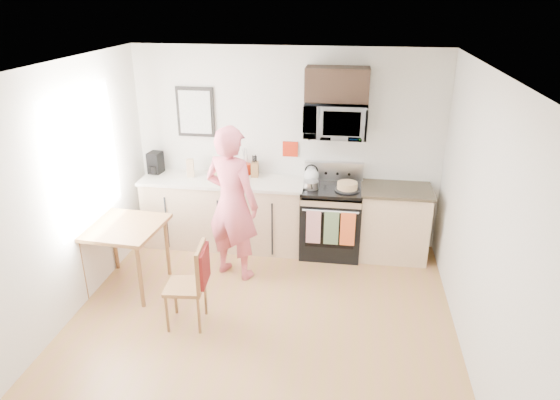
# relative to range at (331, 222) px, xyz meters

# --- Properties ---
(floor) EXTENTS (4.60, 4.60, 0.00)m
(floor) POSITION_rel_range_xyz_m (-0.63, -1.98, -0.44)
(floor) COLOR #9F763D
(floor) RESTS_ON ground
(back_wall) EXTENTS (4.00, 0.04, 2.60)m
(back_wall) POSITION_rel_range_xyz_m (-0.63, 0.32, 0.86)
(back_wall) COLOR silver
(back_wall) RESTS_ON floor
(left_wall) EXTENTS (0.04, 4.60, 2.60)m
(left_wall) POSITION_rel_range_xyz_m (-2.63, -1.98, 0.86)
(left_wall) COLOR silver
(left_wall) RESTS_ON floor
(right_wall) EXTENTS (0.04, 4.60, 2.60)m
(right_wall) POSITION_rel_range_xyz_m (1.37, -1.98, 0.86)
(right_wall) COLOR silver
(right_wall) RESTS_ON floor
(ceiling) EXTENTS (4.00, 4.60, 0.04)m
(ceiling) POSITION_rel_range_xyz_m (-0.63, -1.98, 2.16)
(ceiling) COLOR white
(ceiling) RESTS_ON back_wall
(window) EXTENTS (0.06, 1.40, 1.50)m
(window) POSITION_rel_range_xyz_m (-2.59, -1.18, 1.11)
(window) COLOR white
(window) RESTS_ON left_wall
(cabinet_left) EXTENTS (2.10, 0.60, 0.90)m
(cabinet_left) POSITION_rel_range_xyz_m (-1.43, 0.02, 0.01)
(cabinet_left) COLOR tan
(cabinet_left) RESTS_ON floor
(countertop_left) EXTENTS (2.14, 0.64, 0.04)m
(countertop_left) POSITION_rel_range_xyz_m (-1.43, 0.02, 0.48)
(countertop_left) COLOR silver
(countertop_left) RESTS_ON cabinet_left
(cabinet_right) EXTENTS (0.84, 0.60, 0.90)m
(cabinet_right) POSITION_rel_range_xyz_m (0.80, 0.02, 0.01)
(cabinet_right) COLOR tan
(cabinet_right) RESTS_ON floor
(countertop_right) EXTENTS (0.88, 0.64, 0.04)m
(countertop_right) POSITION_rel_range_xyz_m (0.80, 0.02, 0.48)
(countertop_right) COLOR black
(countertop_right) RESTS_ON cabinet_right
(range) EXTENTS (0.76, 0.70, 1.16)m
(range) POSITION_rel_range_xyz_m (0.00, 0.00, 0.00)
(range) COLOR black
(range) RESTS_ON floor
(microwave) EXTENTS (0.76, 0.51, 0.42)m
(microwave) POSITION_rel_range_xyz_m (-0.00, 0.10, 1.32)
(microwave) COLOR #B8B8BD
(microwave) RESTS_ON back_wall
(upper_cabinet) EXTENTS (0.76, 0.35, 0.40)m
(upper_cabinet) POSITION_rel_range_xyz_m (-0.00, 0.15, 1.74)
(upper_cabinet) COLOR black
(upper_cabinet) RESTS_ON back_wall
(wall_art) EXTENTS (0.50, 0.04, 0.65)m
(wall_art) POSITION_rel_range_xyz_m (-1.83, 0.30, 1.31)
(wall_art) COLOR black
(wall_art) RESTS_ON back_wall
(wall_trivet) EXTENTS (0.20, 0.02, 0.20)m
(wall_trivet) POSITION_rel_range_xyz_m (-0.58, 0.31, 0.86)
(wall_trivet) COLOR #A5210E
(wall_trivet) RESTS_ON back_wall
(person) EXTENTS (0.79, 0.65, 1.86)m
(person) POSITION_rel_range_xyz_m (-1.13, -0.73, 0.49)
(person) COLOR #C5364A
(person) RESTS_ON floor
(dining_table) EXTENTS (0.84, 0.84, 0.79)m
(dining_table) POSITION_rel_range_xyz_m (-2.28, -1.19, 0.26)
(dining_table) COLOR brown
(dining_table) RESTS_ON floor
(chair) EXTENTS (0.45, 0.41, 0.90)m
(chair) POSITION_rel_range_xyz_m (-1.25, -1.76, 0.15)
(chair) COLOR brown
(chair) RESTS_ON floor
(knife_block) EXTENTS (0.10, 0.13, 0.20)m
(knife_block) POSITION_rel_range_xyz_m (-1.03, 0.19, 0.60)
(knife_block) COLOR brown
(knife_block) RESTS_ON countertop_left
(utensil_crock) EXTENTS (0.12, 0.12, 0.37)m
(utensil_crock) POSITION_rel_range_xyz_m (-1.16, 0.24, 0.65)
(utensil_crock) COLOR #A5210E
(utensil_crock) RESTS_ON countertop_left
(fruit_bowl) EXTENTS (0.20, 0.20, 0.09)m
(fruit_bowl) POSITION_rel_range_xyz_m (-1.23, 0.12, 0.54)
(fruit_bowl) COLOR silver
(fruit_bowl) RESTS_ON countertop_left
(milk_carton) EXTENTS (0.10, 0.10, 0.23)m
(milk_carton) POSITION_rel_range_xyz_m (-1.87, 0.07, 0.62)
(milk_carton) COLOR tan
(milk_carton) RESTS_ON countertop_left
(coffee_maker) EXTENTS (0.18, 0.25, 0.29)m
(coffee_maker) POSITION_rel_range_xyz_m (-2.38, 0.13, 0.64)
(coffee_maker) COLOR black
(coffee_maker) RESTS_ON countertop_left
(bread_bag) EXTENTS (0.28, 0.17, 0.10)m
(bread_bag) POSITION_rel_range_xyz_m (-1.39, -0.07, 0.55)
(bread_bag) COLOR tan
(bread_bag) RESTS_ON countertop_left
(cake) EXTENTS (0.31, 0.31, 0.10)m
(cake) POSITION_rel_range_xyz_m (0.19, -0.09, 0.54)
(cake) COLOR black
(cake) RESTS_ON range
(kettle) EXTENTS (0.20, 0.20, 0.25)m
(kettle) POSITION_rel_range_xyz_m (-0.28, 0.11, 0.59)
(kettle) COLOR silver
(kettle) RESTS_ON range
(pot) EXTENTS (0.19, 0.32, 0.10)m
(pot) POSITION_rel_range_xyz_m (-0.26, -0.10, 0.54)
(pot) COLOR #B8B8BD
(pot) RESTS_ON range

